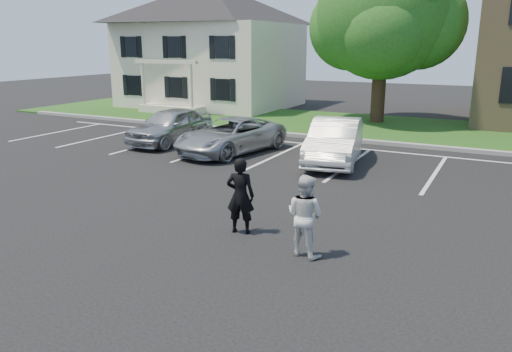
{
  "coord_description": "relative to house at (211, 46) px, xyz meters",
  "views": [
    {
      "loc": [
        4.74,
        -8.22,
        4.02
      ],
      "look_at": [
        0.0,
        1.0,
        1.25
      ],
      "focal_mm": 35.0,
      "sensor_mm": 36.0,
      "label": 1
    }
  ],
  "objects": [
    {
      "name": "curb",
      "position": [
        13.0,
        -7.97,
        -3.75
      ],
      "size": [
        40.0,
        0.3,
        0.15
      ],
      "primitive_type": "cube",
      "color": "gray",
      "rests_on": "ground"
    },
    {
      "name": "house",
      "position": [
        0.0,
        0.0,
        0.0
      ],
      "size": [
        10.3,
        9.22,
        7.6
      ],
      "color": "beige",
      "rests_on": "ground"
    },
    {
      "name": "man_black_suit",
      "position": [
        12.75,
        -19.22,
        -2.99
      ],
      "size": [
        0.69,
        0.55,
        1.68
      ],
      "primitive_type": "imported",
      "rotation": [
        0.0,
        0.0,
        3.4
      ],
      "color": "black",
      "rests_on": "ground"
    },
    {
      "name": "ground_plane",
      "position": [
        13.0,
        -19.97,
        -3.83
      ],
      "size": [
        90.0,
        90.0,
        0.0
      ],
      "primitive_type": "plane",
      "color": "black",
      "rests_on": "ground"
    },
    {
      "name": "car_white_sedan",
      "position": [
        12.43,
        -11.93,
        -3.08
      ],
      "size": [
        2.45,
        4.78,
        1.5
      ],
      "primitive_type": "imported",
      "rotation": [
        0.0,
        0.0,
        0.2
      ],
      "color": "silver",
      "rests_on": "ground"
    },
    {
      "name": "man_white_shirt",
      "position": [
        14.43,
        -19.69,
        -3.02
      ],
      "size": [
        0.91,
        0.78,
        1.62
      ],
      "primitive_type": "imported",
      "rotation": [
        0.0,
        0.0,
        2.9
      ],
      "color": "silver",
      "rests_on": "ground"
    },
    {
      "name": "car_silver_minivan",
      "position": [
        8.43,
        -12.18,
        -3.17
      ],
      "size": [
        3.07,
        5.05,
        1.31
      ],
      "primitive_type": "imported",
      "rotation": [
        0.0,
        0.0,
        -0.2
      ],
      "color": "#A2A4A8",
      "rests_on": "ground"
    },
    {
      "name": "tree",
      "position": [
        11.62,
        -2.27,
        1.52
      ],
      "size": [
        7.8,
        7.2,
        8.8
      ],
      "color": "black",
      "rests_on": "ground"
    },
    {
      "name": "car_silver_west",
      "position": [
        5.3,
        -11.7,
        -3.1
      ],
      "size": [
        1.8,
        4.32,
        1.46
      ],
      "primitive_type": "imported",
      "rotation": [
        0.0,
        0.0,
        -0.02
      ],
      "color": "#AAAAAF",
      "rests_on": "ground"
    },
    {
      "name": "stall_lines",
      "position": [
        14.4,
        -11.02,
        -3.82
      ],
      "size": [
        34.0,
        5.36,
        0.01
      ],
      "color": "silver",
      "rests_on": "ground"
    },
    {
      "name": "grass_strip",
      "position": [
        13.0,
        -3.97,
        -3.79
      ],
      "size": [
        44.0,
        8.0,
        0.08
      ],
      "primitive_type": "cube",
      "color": "#12400E",
      "rests_on": "ground"
    }
  ]
}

